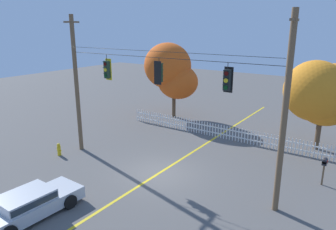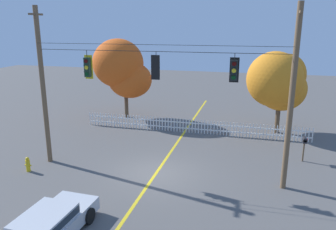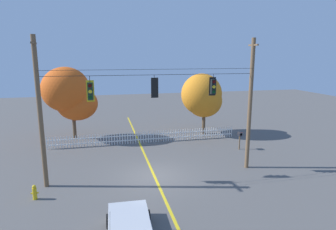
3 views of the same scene
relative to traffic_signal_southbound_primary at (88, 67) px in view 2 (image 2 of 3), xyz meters
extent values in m
plane|color=#565451|center=(3.62, -0.01, -5.48)|extent=(80.00, 80.00, 0.00)
cube|color=gold|center=(3.62, -0.01, -5.48)|extent=(0.16, 36.00, 0.01)
cylinder|color=brown|center=(-2.75, -0.01, -1.20)|extent=(0.26, 0.26, 8.56)
cylinder|color=brown|center=(9.99, -0.01, -1.20)|extent=(0.26, 0.26, 8.56)
cube|color=brown|center=(-2.75, -0.01, 2.62)|extent=(0.10, 1.10, 0.10)
cube|color=brown|center=(9.99, -0.01, 2.62)|extent=(0.10, 1.10, 0.10)
cylinder|color=black|center=(3.62, -0.01, 0.87)|extent=(12.54, 0.02, 0.02)
cylinder|color=black|center=(3.62, -0.26, 1.20)|extent=(12.54, 0.02, 0.02)
cylinder|color=black|center=(0.00, -0.01, 0.68)|extent=(0.03, 0.03, 0.38)
cube|color=yellow|center=(0.00, 0.12, 0.00)|extent=(0.43, 0.02, 1.23)
cube|color=#1E3323|center=(0.00, -0.01, 0.00)|extent=(0.30, 0.24, 0.99)
cylinder|color=#410706|center=(0.00, -0.14, 0.32)|extent=(0.20, 0.03, 0.20)
cube|color=#1E3323|center=(0.00, -0.19, 0.44)|extent=(0.22, 0.12, 0.06)
cylinder|color=yellow|center=(0.00, -0.14, 0.00)|extent=(0.20, 0.03, 0.20)
cube|color=#1E3323|center=(0.00, -0.19, 0.11)|extent=(0.22, 0.12, 0.06)
cylinder|color=#073513|center=(0.00, -0.14, -0.33)|extent=(0.20, 0.03, 0.20)
cube|color=#1E3323|center=(0.00, -0.19, -0.22)|extent=(0.22, 0.12, 0.06)
cylinder|color=black|center=(3.68, -0.01, 0.73)|extent=(0.03, 0.03, 0.27)
cube|color=black|center=(3.68, -0.14, 0.12)|extent=(0.43, 0.02, 1.19)
cube|color=black|center=(3.68, -0.01, 0.12)|extent=(0.30, 0.24, 0.96)
cylinder|color=#410706|center=(3.68, 0.13, 0.44)|extent=(0.20, 0.03, 0.20)
cube|color=black|center=(3.68, 0.17, 0.55)|extent=(0.22, 0.12, 0.06)
cylinder|color=yellow|center=(3.68, 0.13, 0.12)|extent=(0.20, 0.03, 0.20)
cube|color=black|center=(3.68, 0.17, 0.24)|extent=(0.22, 0.12, 0.06)
cylinder|color=#073513|center=(3.68, 0.13, -0.20)|extent=(0.20, 0.03, 0.20)
cube|color=black|center=(3.68, 0.17, -0.08)|extent=(0.22, 0.12, 0.06)
cylinder|color=black|center=(7.40, -0.01, 0.71)|extent=(0.03, 0.03, 0.31)
cube|color=black|center=(7.40, 0.12, 0.09)|extent=(0.43, 0.02, 1.15)
cube|color=black|center=(7.40, -0.01, 0.09)|extent=(0.30, 0.24, 0.93)
cylinder|color=#410706|center=(7.40, -0.14, 0.40)|extent=(0.20, 0.03, 0.20)
cube|color=black|center=(7.40, -0.19, 0.51)|extent=(0.22, 0.12, 0.06)
cylinder|color=yellow|center=(7.40, -0.14, 0.09)|extent=(0.20, 0.03, 0.20)
cube|color=black|center=(7.40, -0.19, 0.20)|extent=(0.22, 0.12, 0.06)
cylinder|color=#073513|center=(7.40, -0.14, -0.22)|extent=(0.20, 0.03, 0.20)
cube|color=black|center=(7.40, -0.19, -0.11)|extent=(0.22, 0.12, 0.06)
cube|color=white|center=(-3.91, 7.16, -4.98)|extent=(0.06, 0.04, 1.01)
cube|color=white|center=(-3.68, 7.16, -4.98)|extent=(0.06, 0.04, 1.01)
cube|color=white|center=(-3.45, 7.16, -4.98)|extent=(0.06, 0.04, 1.01)
cube|color=white|center=(-3.23, 7.16, -4.98)|extent=(0.06, 0.04, 1.01)
cube|color=white|center=(-3.00, 7.16, -4.98)|extent=(0.06, 0.04, 1.01)
cube|color=white|center=(-2.78, 7.16, -4.98)|extent=(0.06, 0.04, 1.01)
cube|color=white|center=(-2.55, 7.16, -4.98)|extent=(0.06, 0.04, 1.01)
cube|color=white|center=(-2.33, 7.16, -4.98)|extent=(0.06, 0.04, 1.01)
cube|color=white|center=(-2.10, 7.16, -4.98)|extent=(0.06, 0.04, 1.01)
cube|color=white|center=(-1.88, 7.16, -4.98)|extent=(0.06, 0.04, 1.01)
cube|color=white|center=(-1.65, 7.16, -4.98)|extent=(0.06, 0.04, 1.01)
cube|color=white|center=(-1.43, 7.16, -4.98)|extent=(0.06, 0.04, 1.01)
cube|color=white|center=(-1.20, 7.16, -4.98)|extent=(0.06, 0.04, 1.01)
cube|color=white|center=(-0.98, 7.16, -4.98)|extent=(0.06, 0.04, 1.01)
cube|color=white|center=(-0.75, 7.16, -4.98)|extent=(0.06, 0.04, 1.01)
cube|color=white|center=(-0.53, 7.16, -4.98)|extent=(0.06, 0.04, 1.01)
cube|color=white|center=(-0.30, 7.16, -4.98)|extent=(0.06, 0.04, 1.01)
cube|color=white|center=(-0.08, 7.16, -4.98)|extent=(0.06, 0.04, 1.01)
cube|color=white|center=(0.15, 7.16, -4.98)|extent=(0.06, 0.04, 1.01)
cube|color=white|center=(0.37, 7.16, -4.98)|extent=(0.06, 0.04, 1.01)
cube|color=white|center=(0.60, 7.16, -4.98)|extent=(0.06, 0.04, 1.01)
cube|color=white|center=(0.82, 7.16, -4.98)|extent=(0.06, 0.04, 1.01)
cube|color=white|center=(1.05, 7.16, -4.98)|extent=(0.06, 0.04, 1.01)
cube|color=white|center=(1.27, 7.16, -4.98)|extent=(0.06, 0.04, 1.01)
cube|color=white|center=(1.50, 7.16, -4.98)|extent=(0.06, 0.04, 1.01)
cube|color=white|center=(1.72, 7.16, -4.98)|extent=(0.06, 0.04, 1.01)
cube|color=white|center=(1.95, 7.16, -4.98)|extent=(0.06, 0.04, 1.01)
cube|color=white|center=(2.17, 7.16, -4.98)|extent=(0.06, 0.04, 1.01)
cube|color=white|center=(2.40, 7.16, -4.98)|extent=(0.06, 0.04, 1.01)
cube|color=white|center=(2.62, 7.16, -4.98)|extent=(0.06, 0.04, 1.01)
cube|color=white|center=(2.85, 7.16, -4.98)|extent=(0.06, 0.04, 1.01)
cube|color=white|center=(3.07, 7.16, -4.98)|extent=(0.06, 0.04, 1.01)
cube|color=white|center=(3.30, 7.16, -4.98)|extent=(0.06, 0.04, 1.01)
cube|color=white|center=(3.52, 7.16, -4.98)|extent=(0.06, 0.04, 1.01)
cube|color=white|center=(3.75, 7.16, -4.98)|extent=(0.06, 0.04, 1.01)
cube|color=white|center=(3.97, 7.16, -4.98)|extent=(0.06, 0.04, 1.01)
cube|color=white|center=(4.20, 7.16, -4.98)|extent=(0.06, 0.04, 1.01)
cube|color=white|center=(4.42, 7.16, -4.98)|extent=(0.06, 0.04, 1.01)
cube|color=white|center=(4.65, 7.16, -4.98)|extent=(0.06, 0.04, 1.01)
cube|color=white|center=(4.87, 7.16, -4.98)|extent=(0.06, 0.04, 1.01)
cube|color=white|center=(5.10, 7.16, -4.98)|extent=(0.06, 0.04, 1.01)
cube|color=white|center=(5.32, 7.16, -4.98)|extent=(0.06, 0.04, 1.01)
cube|color=white|center=(5.55, 7.16, -4.98)|extent=(0.06, 0.04, 1.01)
cube|color=white|center=(5.77, 7.16, -4.98)|extent=(0.06, 0.04, 1.01)
cube|color=white|center=(6.00, 7.16, -4.98)|extent=(0.06, 0.04, 1.01)
cube|color=white|center=(6.22, 7.16, -4.98)|extent=(0.06, 0.04, 1.01)
cube|color=white|center=(6.45, 7.16, -4.98)|extent=(0.06, 0.04, 1.01)
cube|color=white|center=(6.67, 7.16, -4.98)|extent=(0.06, 0.04, 1.01)
cube|color=white|center=(6.90, 7.16, -4.98)|extent=(0.06, 0.04, 1.01)
cube|color=white|center=(7.12, 7.16, -4.98)|extent=(0.06, 0.04, 1.01)
cube|color=white|center=(7.35, 7.16, -4.98)|extent=(0.06, 0.04, 1.01)
cube|color=white|center=(7.57, 7.16, -4.98)|extent=(0.06, 0.04, 1.01)
cube|color=white|center=(7.80, 7.16, -4.98)|extent=(0.06, 0.04, 1.01)
cube|color=white|center=(8.02, 7.16, -4.98)|extent=(0.06, 0.04, 1.01)
cube|color=white|center=(8.25, 7.16, -4.98)|extent=(0.06, 0.04, 1.01)
cube|color=white|center=(8.47, 7.16, -4.98)|extent=(0.06, 0.04, 1.01)
cube|color=white|center=(8.70, 7.16, -4.98)|extent=(0.06, 0.04, 1.01)
cube|color=white|center=(8.92, 7.16, -4.98)|extent=(0.06, 0.04, 1.01)
cube|color=white|center=(9.15, 7.16, -4.98)|extent=(0.06, 0.04, 1.01)
cube|color=white|center=(9.37, 7.16, -4.98)|extent=(0.06, 0.04, 1.01)
cube|color=white|center=(9.60, 7.16, -4.98)|extent=(0.06, 0.04, 1.01)
cube|color=white|center=(9.82, 7.16, -4.98)|extent=(0.06, 0.04, 1.01)
cube|color=white|center=(10.05, 7.16, -4.98)|extent=(0.06, 0.04, 1.01)
cube|color=white|center=(10.27, 7.16, -4.98)|extent=(0.06, 0.04, 1.01)
cube|color=white|center=(10.50, 7.16, -4.98)|extent=(0.06, 0.04, 1.01)
cube|color=white|center=(10.72, 7.16, -4.98)|extent=(0.06, 0.04, 1.01)
cube|color=white|center=(10.95, 7.16, -4.98)|extent=(0.06, 0.04, 1.01)
cube|color=white|center=(11.17, 7.16, -4.98)|extent=(0.06, 0.04, 1.01)
cube|color=white|center=(11.40, 7.16, -4.98)|extent=(0.06, 0.04, 1.01)
cube|color=white|center=(11.62, 7.16, -4.98)|extent=(0.06, 0.04, 1.01)
cube|color=white|center=(11.85, 7.16, -4.98)|extent=(0.06, 0.04, 1.01)
cube|color=white|center=(12.07, 7.16, -4.98)|extent=(0.06, 0.04, 1.01)
cube|color=white|center=(12.30, 7.16, -4.98)|extent=(0.06, 0.04, 1.01)
cube|color=white|center=(4.20, 7.19, -5.18)|extent=(16.20, 0.03, 0.08)
cube|color=white|center=(4.20, 7.19, -4.76)|extent=(16.20, 0.03, 0.08)
cylinder|color=brown|center=(-1.96, 9.93, -4.25)|extent=(0.32, 0.32, 2.46)
ellipsoid|color=#DB5619|center=(-1.57, 9.94, -2.26)|extent=(3.62, 3.17, 3.00)
ellipsoid|color=#DB5619|center=(-1.54, 9.47, -1.78)|extent=(2.61, 2.12, 2.96)
ellipsoid|color=#DB5619|center=(-2.45, 9.65, -0.91)|extent=(4.15, 3.89, 3.93)
cylinder|color=brown|center=(10.11, 8.82, -4.30)|extent=(0.32, 0.32, 2.36)
ellipsoid|color=orange|center=(10.24, 9.09, -2.30)|extent=(3.45, 3.00, 3.14)
ellipsoid|color=orange|center=(9.66, 8.36, -1.53)|extent=(3.82, 3.42, 3.84)
ellipsoid|color=orange|center=(10.53, 9.28, -1.34)|extent=(2.60, 2.34, 3.01)
cube|color=#B7BABF|center=(1.48, -6.44, -5.03)|extent=(1.90, 4.53, 0.55)
cube|color=#B7BABF|center=(1.48, -6.59, -4.55)|extent=(1.61, 2.20, 0.42)
cube|color=#232D38|center=(1.48, -6.59, -4.55)|extent=(1.64, 2.11, 0.27)
cylinder|color=black|center=(0.66, -5.03, -5.16)|extent=(0.20, 0.65, 0.64)
cylinder|color=black|center=(2.40, -5.09, -5.16)|extent=(0.20, 0.65, 0.64)
cube|color=white|center=(1.08, -4.21, -4.93)|extent=(0.20, 0.05, 0.10)
cube|color=white|center=(2.04, -4.25, -4.93)|extent=(0.20, 0.05, 0.10)
cylinder|color=gold|center=(-3.06, -1.52, -5.16)|extent=(0.22, 0.22, 0.64)
sphere|color=gold|center=(-3.06, -1.52, -4.77)|extent=(0.20, 0.20, 0.20)
cylinder|color=gold|center=(-3.21, -1.52, -5.13)|extent=(0.08, 0.08, 0.08)
cylinder|color=gold|center=(-2.91, -1.52, -5.13)|extent=(0.08, 0.08, 0.08)
cube|color=brown|center=(11.30, 3.66, -4.92)|extent=(0.08, 0.08, 1.13)
cube|color=black|center=(11.30, 3.66, -4.24)|extent=(0.22, 0.44, 0.20)
cylinder|color=black|center=(11.30, 3.66, -4.14)|extent=(0.22, 0.44, 0.22)
cube|color=red|center=(11.43, 3.56, -4.13)|extent=(0.02, 0.08, 0.12)
camera|label=1|loc=(13.09, -12.95, 2.40)|focal=33.85mm
camera|label=2|loc=(8.34, -15.54, 2.11)|focal=35.67mm
camera|label=3|loc=(0.64, -16.67, 1.94)|focal=30.59mm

